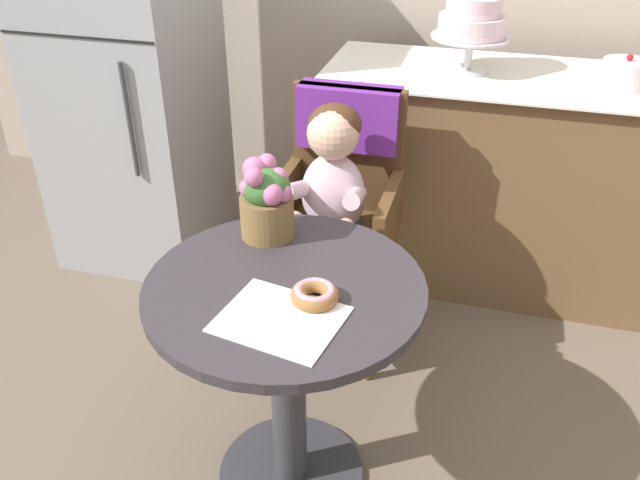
{
  "coord_description": "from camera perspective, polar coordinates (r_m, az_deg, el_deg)",
  "views": [
    {
      "loc": [
        0.45,
        -1.29,
        1.69
      ],
      "look_at": [
        0.05,
        0.15,
        0.77
      ],
      "focal_mm": 37.2,
      "sensor_mm": 36.0,
      "label": 1
    }
  ],
  "objects": [
    {
      "name": "ground_plane",
      "position": [
        2.17,
        -2.48,
        -19.46
      ],
      "size": [
        8.0,
        8.0,
        0.0
      ],
      "primitive_type": "plane",
      "color": "#6B5B4C"
    },
    {
      "name": "seated_child",
      "position": [
        2.2,
        0.9,
        4.24
      ],
      "size": [
        0.27,
        0.32,
        0.73
      ],
      "color": "silver",
      "rests_on": "ground"
    },
    {
      "name": "cafe_table",
      "position": [
        1.81,
        -2.85,
        -9.28
      ],
      "size": [
        0.72,
        0.72,
        0.72
      ],
      "color": "#332D33",
      "rests_on": "ground"
    },
    {
      "name": "flower_vase",
      "position": [
        1.83,
        -4.64,
        3.5
      ],
      "size": [
        0.15,
        0.15,
        0.23
      ],
      "color": "brown",
      "rests_on": "cafe_table"
    },
    {
      "name": "wicker_chair",
      "position": [
        2.35,
        1.88,
        5.1
      ],
      "size": [
        0.42,
        0.45,
        0.95
      ],
      "rotation": [
        0.0,
        0.0,
        0.09
      ],
      "color": "brown",
      "rests_on": "ground"
    },
    {
      "name": "donut_front",
      "position": [
        1.6,
        -0.47,
        -4.66
      ],
      "size": [
        0.12,
        0.12,
        0.04
      ],
      "color": "#936033",
      "rests_on": "cafe_table"
    },
    {
      "name": "display_counter",
      "position": [
        2.87,
        16.09,
        4.83
      ],
      "size": [
        1.56,
        0.62,
        0.9
      ],
      "color": "brown",
      "rests_on": "ground"
    },
    {
      "name": "round_layer_cake",
      "position": [
        2.7,
        24.82,
        12.84
      ],
      "size": [
        0.18,
        0.18,
        0.12
      ],
      "color": "silver",
      "rests_on": "display_counter"
    },
    {
      "name": "paper_napkin",
      "position": [
        1.56,
        -3.46,
        -6.81
      ],
      "size": [
        0.31,
        0.27,
        0.0
      ],
      "primitive_type": "cube",
      "rotation": [
        0.0,
        0.0,
        -0.17
      ],
      "color": "white",
      "rests_on": "cafe_table"
    },
    {
      "name": "refrigerator",
      "position": [
        2.94,
        -16.29,
        13.84
      ],
      "size": [
        0.64,
        0.63,
        1.7
      ],
      "color": "#9EA0A5",
      "rests_on": "ground"
    },
    {
      "name": "tiered_cake_stand",
      "position": [
        2.66,
        12.98,
        17.8
      ],
      "size": [
        0.3,
        0.3,
        0.28
      ],
      "color": "silver",
      "rests_on": "display_counter"
    }
  ]
}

